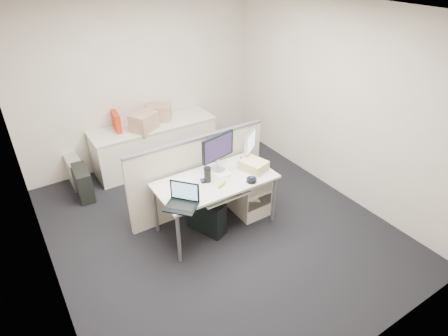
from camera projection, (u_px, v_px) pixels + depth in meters
floor at (216, 225)px, 5.03m from camera, size 4.00×4.50×0.01m
ceiling at (213, 10)px, 3.63m from camera, size 4.00×4.50×0.01m
wall_back at (141, 82)px, 5.95m from camera, size 4.00×0.02×2.70m
wall_front at (377, 250)px, 2.71m from camera, size 4.00×0.02×2.70m
wall_left at (28, 187)px, 3.41m from camera, size 0.02×4.50×2.70m
wall_right at (336, 101)px, 5.25m from camera, size 0.02×4.50×2.70m
desk at (215, 184)px, 4.68m from camera, size 1.50×0.75×0.73m
keyboard_tray at (223, 194)px, 4.58m from camera, size 0.62×0.32×0.02m
drawer_pedestal at (248, 191)px, 5.15m from camera, size 0.40×0.55×0.65m
cubicle_partition at (198, 176)px, 5.06m from camera, size 2.00×0.06×1.10m
back_counter at (155, 145)px, 6.23m from camera, size 2.00×0.60×0.72m
monitor_main at (218, 153)px, 4.72m from camera, size 0.53×0.29×0.50m
monitor_small at (250, 147)px, 4.98m from camera, size 0.36×0.32×0.40m
laptop at (180, 198)px, 4.10m from camera, size 0.42×0.43×0.26m
trackball at (251, 180)px, 4.60m from camera, size 0.13×0.13×0.05m
desk_phone at (251, 161)px, 4.97m from camera, size 0.30×0.28×0.08m
paper_stack at (220, 172)px, 4.80m from camera, size 0.21×0.27×0.01m
sticky_pad at (228, 175)px, 4.73m from camera, size 0.08×0.08×0.01m
travel_mug at (207, 175)px, 4.57m from camera, size 0.11×0.11×0.18m
banana at (222, 184)px, 4.53m from camera, size 0.18×0.11×0.04m
cellphone at (203, 181)px, 4.61m from camera, size 0.08×0.11×0.01m
manila_folders at (254, 165)px, 4.84m from camera, size 0.33×0.38×0.12m
keyboard at (221, 195)px, 4.51m from camera, size 0.47×0.19×0.03m
pc_tower_desk at (207, 216)px, 4.83m from camera, size 0.37×0.54×0.47m
pc_tower_spare_dark at (83, 183)px, 5.49m from camera, size 0.24×0.51×0.47m
pc_tower_spare_silver at (75, 172)px, 5.77m from camera, size 0.20×0.48×0.45m
cardboard_box_left at (144, 122)px, 5.80m from camera, size 0.49×0.45×0.30m
cardboard_box_right at (159, 113)px, 6.14m from camera, size 0.48×0.45×0.28m
red_binder at (116, 122)px, 5.78m from camera, size 0.11×0.34×0.31m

